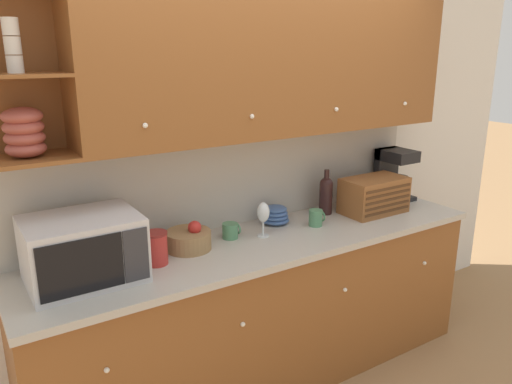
{
  "coord_description": "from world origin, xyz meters",
  "views": [
    {
      "loc": [
        -1.54,
        -2.62,
        2.04
      ],
      "look_at": [
        0.0,
        -0.23,
        1.21
      ],
      "focal_mm": 35.0,
      "sensor_mm": 36.0,
      "label": 1
    }
  ],
  "objects_px": {
    "storage_canister": "(156,248)",
    "wine_glass": "(263,213)",
    "mug": "(231,231)",
    "bread_box": "(374,195)",
    "mug_blue_second": "(316,218)",
    "microwave": "(83,249)",
    "fruit_basket": "(189,239)",
    "wine_bottle": "(326,194)",
    "bowl_stack_on_counter": "(275,215)",
    "coffee_maker": "(393,173)"
  },
  "relations": [
    {
      "from": "fruit_basket",
      "to": "coffee_maker",
      "type": "height_order",
      "value": "coffee_maker"
    },
    {
      "from": "fruit_basket",
      "to": "wine_glass",
      "type": "xyz_separation_m",
      "value": [
        0.46,
        -0.06,
        0.09
      ]
    },
    {
      "from": "wine_glass",
      "to": "bread_box",
      "type": "bearing_deg",
      "value": -2.0
    },
    {
      "from": "mug",
      "to": "mug_blue_second",
      "type": "relative_size",
      "value": 1.01
    },
    {
      "from": "microwave",
      "to": "fruit_basket",
      "type": "bearing_deg",
      "value": 7.8
    },
    {
      "from": "microwave",
      "to": "coffee_maker",
      "type": "distance_m",
      "value": 2.31
    },
    {
      "from": "fruit_basket",
      "to": "coffee_maker",
      "type": "bearing_deg",
      "value": 2.74
    },
    {
      "from": "mug_blue_second",
      "to": "storage_canister",
      "type": "bearing_deg",
      "value": -179.73
    },
    {
      "from": "mug",
      "to": "storage_canister",
      "type": "bearing_deg",
      "value": -167.72
    },
    {
      "from": "storage_canister",
      "to": "bowl_stack_on_counter",
      "type": "distance_m",
      "value": 0.9
    },
    {
      "from": "fruit_basket",
      "to": "mug",
      "type": "distance_m",
      "value": 0.28
    },
    {
      "from": "storage_canister",
      "to": "mug_blue_second",
      "type": "xyz_separation_m",
      "value": [
        1.07,
        0.01,
        -0.04
      ]
    },
    {
      "from": "mug",
      "to": "bread_box",
      "type": "distance_m",
      "value": 1.07
    },
    {
      "from": "wine_bottle",
      "to": "mug",
      "type": "bearing_deg",
      "value": -176.48
    },
    {
      "from": "bread_box",
      "to": "mug_blue_second",
      "type": "bearing_deg",
      "value": 179.43
    },
    {
      "from": "bread_box",
      "to": "coffee_maker",
      "type": "distance_m",
      "value": 0.41
    },
    {
      "from": "mug_blue_second",
      "to": "mug",
      "type": "bearing_deg",
      "value": 169.35
    },
    {
      "from": "bowl_stack_on_counter",
      "to": "bread_box",
      "type": "xyz_separation_m",
      "value": [
        0.69,
        -0.18,
        0.07
      ]
    },
    {
      "from": "storage_canister",
      "to": "mug",
      "type": "relative_size",
      "value": 1.65
    },
    {
      "from": "bread_box",
      "to": "mug",
      "type": "bearing_deg",
      "value": 174.04
    },
    {
      "from": "wine_glass",
      "to": "mug_blue_second",
      "type": "height_order",
      "value": "wine_glass"
    },
    {
      "from": "fruit_basket",
      "to": "bread_box",
      "type": "xyz_separation_m",
      "value": [
        1.35,
        -0.09,
        0.06
      ]
    },
    {
      "from": "storage_canister",
      "to": "fruit_basket",
      "type": "bearing_deg",
      "value": 21.68
    },
    {
      "from": "microwave",
      "to": "mug",
      "type": "height_order",
      "value": "microwave"
    },
    {
      "from": "bowl_stack_on_counter",
      "to": "mug_blue_second",
      "type": "relative_size",
      "value": 1.71
    },
    {
      "from": "microwave",
      "to": "fruit_basket",
      "type": "height_order",
      "value": "microwave"
    },
    {
      "from": "wine_bottle",
      "to": "coffee_maker",
      "type": "xyz_separation_m",
      "value": [
        0.66,
        0.01,
        0.05
      ]
    },
    {
      "from": "storage_canister",
      "to": "bread_box",
      "type": "relative_size",
      "value": 0.4
    },
    {
      "from": "storage_canister",
      "to": "mug_blue_second",
      "type": "height_order",
      "value": "storage_canister"
    },
    {
      "from": "fruit_basket",
      "to": "bread_box",
      "type": "bearing_deg",
      "value": -3.86
    },
    {
      "from": "fruit_basket",
      "to": "wine_glass",
      "type": "relative_size",
      "value": 1.2
    },
    {
      "from": "coffee_maker",
      "to": "mug",
      "type": "bearing_deg",
      "value": -177.53
    },
    {
      "from": "wine_glass",
      "to": "bowl_stack_on_counter",
      "type": "height_order",
      "value": "wine_glass"
    },
    {
      "from": "fruit_basket",
      "to": "wine_bottle",
      "type": "relative_size",
      "value": 0.83
    },
    {
      "from": "bowl_stack_on_counter",
      "to": "mug_blue_second",
      "type": "height_order",
      "value": "bowl_stack_on_counter"
    },
    {
      "from": "fruit_basket",
      "to": "mug",
      "type": "height_order",
      "value": "fruit_basket"
    },
    {
      "from": "mug",
      "to": "bread_box",
      "type": "xyz_separation_m",
      "value": [
        1.06,
        -0.11,
        0.08
      ]
    },
    {
      "from": "microwave",
      "to": "storage_canister",
      "type": "relative_size",
      "value": 3.02
    },
    {
      "from": "storage_canister",
      "to": "wine_glass",
      "type": "xyz_separation_m",
      "value": [
        0.69,
        0.03,
        0.06
      ]
    },
    {
      "from": "wine_glass",
      "to": "mug_blue_second",
      "type": "distance_m",
      "value": 0.4
    },
    {
      "from": "wine_bottle",
      "to": "coffee_maker",
      "type": "distance_m",
      "value": 0.66
    },
    {
      "from": "wine_glass",
      "to": "wine_bottle",
      "type": "distance_m",
      "value": 0.61
    },
    {
      "from": "wine_glass",
      "to": "coffee_maker",
      "type": "height_order",
      "value": "coffee_maker"
    },
    {
      "from": "coffee_maker",
      "to": "wine_glass",
      "type": "bearing_deg",
      "value": -173.55
    },
    {
      "from": "wine_glass",
      "to": "mug_blue_second",
      "type": "relative_size",
      "value": 2.03
    },
    {
      "from": "wine_bottle",
      "to": "microwave",
      "type": "bearing_deg",
      "value": -174.84
    },
    {
      "from": "mug",
      "to": "wine_glass",
      "type": "bearing_deg",
      "value": -24.16
    },
    {
      "from": "bowl_stack_on_counter",
      "to": "storage_canister",
      "type": "bearing_deg",
      "value": -168.43
    },
    {
      "from": "wine_glass",
      "to": "coffee_maker",
      "type": "distance_m",
      "value": 1.26
    },
    {
      "from": "microwave",
      "to": "wine_bottle",
      "type": "distance_m",
      "value": 1.65
    }
  ]
}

